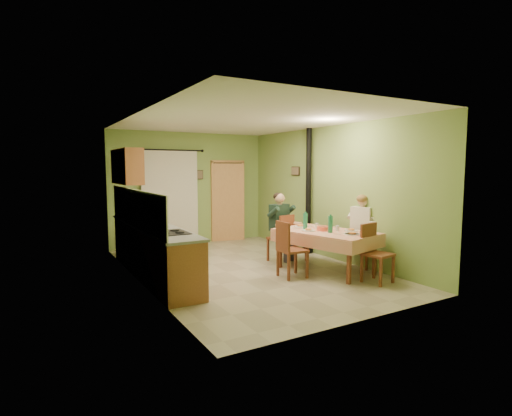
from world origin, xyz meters
TOP-DOWN VIEW (x-y plane):
  - floor at (0.00, 0.00)m, footprint 4.00×6.00m
  - room_shell at (0.00, 0.00)m, footprint 4.04×6.04m
  - kitchen_run at (-1.71, 0.40)m, footprint 0.64×3.64m
  - upper_cabinets at (-1.82, 1.70)m, footprint 0.35×1.40m
  - curtain at (-0.55, 2.90)m, footprint 1.70×0.07m
  - doorway at (1.05, 2.93)m, footprint 0.96×0.22m
  - dining_table at (1.19, -0.87)m, footprint 1.49×2.03m
  - tableware at (1.24, -0.96)m, footprint 0.92×1.54m
  - chair_far at (0.91, 0.22)m, footprint 0.50×0.50m
  - chair_near at (1.45, -1.88)m, footprint 0.49×0.49m
  - chair_right at (2.02, -0.98)m, footprint 0.55×0.55m
  - chair_left at (0.40, -0.90)m, footprint 0.46×0.46m
  - man_far at (0.90, 0.23)m, footprint 0.63×0.54m
  - man_right at (2.00, -0.99)m, footprint 0.58×0.65m
  - stove_flue at (1.90, 0.60)m, footprint 0.24×0.24m
  - picture_back at (0.25, 2.97)m, footprint 0.19×0.03m
  - picture_right at (1.97, 1.20)m, footprint 0.03×0.31m

SIDE VIEW (x-z plane):
  - floor at x=0.00m, z-range -0.01..0.01m
  - chair_far at x=0.91m, z-range -0.20..0.78m
  - chair_near at x=1.45m, z-range -0.20..0.78m
  - chair_right at x=2.02m, z-range -0.20..0.79m
  - chair_left at x=0.40m, z-range -0.21..0.79m
  - dining_table at x=1.19m, z-range 0.00..0.76m
  - kitchen_run at x=-1.71m, z-range -0.30..1.26m
  - tableware at x=1.24m, z-range 0.66..0.99m
  - man_far at x=0.90m, z-range 0.18..1.57m
  - man_right at x=2.00m, z-range 0.18..1.57m
  - stove_flue at x=1.90m, z-range -0.38..2.42m
  - doorway at x=1.05m, z-range -0.02..2.13m
  - curtain at x=-0.55m, z-range 0.15..2.37m
  - picture_back at x=0.25m, z-range 1.64..1.86m
  - room_shell at x=0.00m, z-range 0.41..3.23m
  - picture_right at x=1.97m, z-range 1.75..1.96m
  - upper_cabinets at x=-1.82m, z-range 1.60..2.30m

